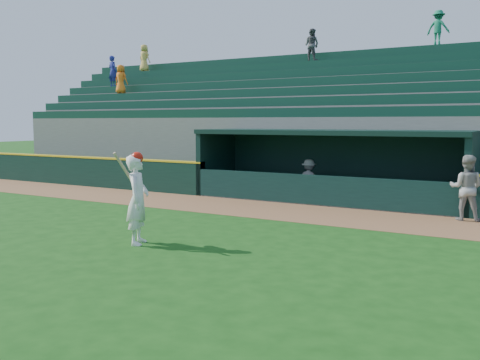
{
  "coord_description": "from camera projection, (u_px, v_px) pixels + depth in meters",
  "views": [
    {
      "loc": [
        6.64,
        -9.74,
        2.73
      ],
      "look_at": [
        0.0,
        1.6,
        1.3
      ],
      "focal_mm": 40.0,
      "sensor_mm": 36.0,
      "label": 1
    }
  ],
  "objects": [
    {
      "name": "wall_stripe_left",
      "position": [
        58.0,
        156.0,
        23.62
      ],
      "size": [
        15.5,
        0.32,
        0.06
      ],
      "primitive_type": "cube",
      "color": "yellow",
      "rests_on": "field_wall_left"
    },
    {
      "name": "dugout_player_inside",
      "position": [
        309.0,
        180.0,
        18.74
      ],
      "size": [
        0.97,
        0.61,
        1.43
      ],
      "primitive_type": "imported",
      "rotation": [
        0.0,
        0.0,
        3.23
      ],
      "color": "gray",
      "rests_on": "ground"
    },
    {
      "name": "field_wall_left",
      "position": [
        58.0,
        170.0,
        23.69
      ],
      "size": [
        15.5,
        0.3,
        1.2
      ],
      "primitive_type": "cube",
      "color": "black",
      "rests_on": "ground"
    },
    {
      "name": "ground",
      "position": [
        204.0,
        244.0,
        11.98
      ],
      "size": [
        120.0,
        120.0,
        0.0
      ],
      "primitive_type": "plane",
      "color": "#154411",
      "rests_on": "ground"
    },
    {
      "name": "batter_at_plate",
      "position": [
        138.0,
        198.0,
        11.91
      ],
      "size": [
        0.75,
        0.91,
        2.09
      ],
      "color": "white",
      "rests_on": "ground"
    },
    {
      "name": "dugout_player_front",
      "position": [
        466.0,
        188.0,
        14.79
      ],
      "size": [
        0.92,
        0.74,
        1.83
      ],
      "primitive_type": "imported",
      "rotation": [
        0.0,
        0.0,
        3.19
      ],
      "color": "#9A9A95",
      "rests_on": "ground"
    },
    {
      "name": "stands",
      "position": [
        371.0,
        130.0,
        22.51
      ],
      "size": [
        34.5,
        6.25,
        7.44
      ],
      "color": "slate",
      "rests_on": "ground"
    },
    {
      "name": "dugout",
      "position": [
        332.0,
        161.0,
        18.7
      ],
      "size": [
        9.4,
        2.8,
        2.46
      ],
      "color": "slate",
      "rests_on": "ground"
    },
    {
      "name": "warning_track",
      "position": [
        295.0,
        212.0,
        16.18
      ],
      "size": [
        40.0,
        3.0,
        0.01
      ],
      "primitive_type": "cube",
      "color": "brown",
      "rests_on": "ground"
    }
  ]
}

